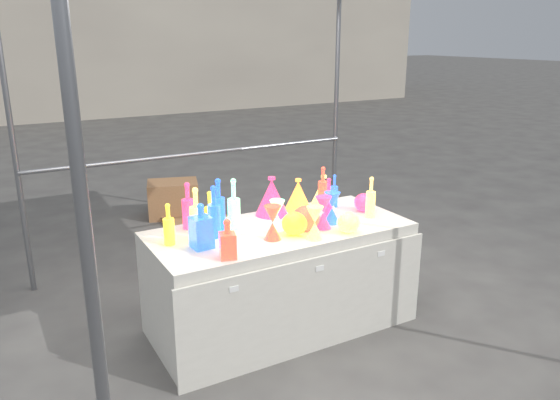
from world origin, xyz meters
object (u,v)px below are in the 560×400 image
display_table (281,278)px  bottle_0 (210,213)px  cardboard_box_closed (173,199)px  hourglass_0 (273,223)px  globe_0 (294,225)px

display_table → bottle_0: size_ratio=6.24×
cardboard_box_closed → hourglass_0: 3.04m
globe_0 → hourglass_0: bearing=-178.6°
cardboard_box_closed → globe_0: globe_0 is taller
display_table → cardboard_box_closed: bearing=87.0°
hourglass_0 → globe_0: hourglass_0 is taller
cardboard_box_closed → bottle_0: size_ratio=1.91×
display_table → globe_0: 0.47m
display_table → hourglass_0: 0.54m
cardboard_box_closed → display_table: bearing=-75.3°
cardboard_box_closed → hourglass_0: hourglass_0 is taller
bottle_0 → globe_0: size_ratio=1.74×
bottle_0 → globe_0: bearing=-31.5°
cardboard_box_closed → hourglass_0: bearing=-78.1°
display_table → cardboard_box_closed: size_ratio=3.26×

